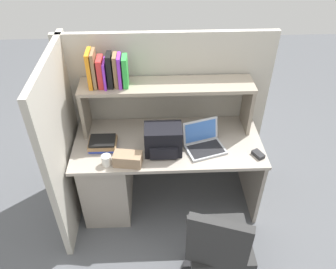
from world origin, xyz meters
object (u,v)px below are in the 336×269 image
tissue_box (128,159)px  computer_mouse (258,154)px  backpack (163,140)px  laptop (204,142)px  office_chair (217,253)px  paper_cup (106,160)px

tissue_box → computer_mouse: bearing=11.2°
backpack → tissue_box: bearing=-153.9°
backpack → tissue_box: 0.32m
computer_mouse → laptop: bearing=136.9°
tissue_box → office_chair: office_chair is taller
paper_cup → office_chair: size_ratio=0.10×
laptop → office_chair: 0.87m
paper_cup → tissue_box: bearing=0.5°
laptop → tissue_box: laptop is taller
tissue_box → office_chair: size_ratio=0.24×
paper_cup → laptop: bearing=12.7°
computer_mouse → office_chair: (-0.40, -0.65, -0.35)m
computer_mouse → paper_cup: size_ratio=1.17×
backpack → computer_mouse: backpack is taller
backpack → tissue_box: (-0.28, -0.14, -0.07)m
computer_mouse → tissue_box: 1.05m
computer_mouse → office_chair: size_ratio=0.11×
office_chair → laptop: bearing=-69.7°
paper_cup → office_chair: (0.81, -0.60, -0.38)m
paper_cup → computer_mouse: bearing=2.3°
paper_cup → office_chair: office_chair is taller
backpack → laptop: bearing=6.3°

